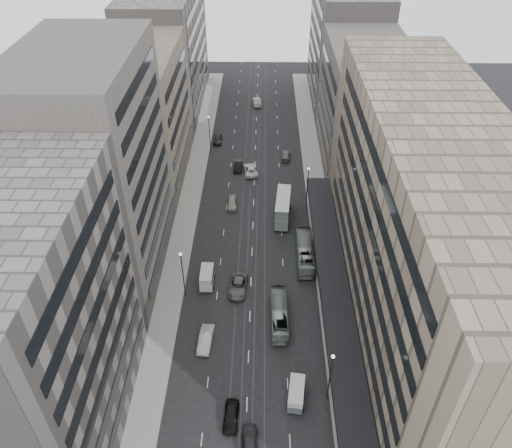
# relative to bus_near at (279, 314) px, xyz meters

# --- Properties ---
(ground) EXTENTS (220.00, 220.00, 0.00)m
(ground) POSITION_rel_bus_near_xyz_m (-4.12, -7.30, -1.33)
(ground) COLOR black
(ground) RESTS_ON ground
(sidewalk_right) EXTENTS (4.00, 125.00, 0.15)m
(sidewalk_right) POSITION_rel_bus_near_xyz_m (7.88, 30.20, -1.26)
(sidewalk_right) COLOR gray
(sidewalk_right) RESTS_ON ground
(sidewalk_left) EXTENTS (4.00, 125.00, 0.15)m
(sidewalk_left) POSITION_rel_bus_near_xyz_m (-16.12, 30.20, -1.26)
(sidewalk_left) COLOR gray
(sidewalk_left) RESTS_ON ground
(department_store) EXTENTS (19.20, 60.00, 30.00)m
(department_store) POSITION_rel_bus_near_xyz_m (17.33, 0.70, 13.62)
(department_store) COLOR gray
(department_store) RESTS_ON ground
(building_right_mid) EXTENTS (15.00, 28.00, 24.00)m
(building_right_mid) POSITION_rel_bus_near_xyz_m (17.38, 44.70, 10.67)
(building_right_mid) COLOR #46423D
(building_right_mid) RESTS_ON ground
(building_right_far) EXTENTS (15.00, 32.00, 28.00)m
(building_right_far) POSITION_rel_bus_near_xyz_m (17.38, 74.70, 12.67)
(building_right_far) COLOR slate
(building_right_far) RESTS_ON ground
(building_left_a) EXTENTS (15.00, 28.00, 30.00)m
(building_left_a) POSITION_rel_bus_near_xyz_m (-25.62, -15.30, 13.67)
(building_left_a) COLOR slate
(building_left_a) RESTS_ON ground
(building_left_b) EXTENTS (15.00, 26.00, 34.00)m
(building_left_b) POSITION_rel_bus_near_xyz_m (-25.62, 11.70, 15.67)
(building_left_b) COLOR #46423D
(building_left_b) RESTS_ON ground
(building_left_c) EXTENTS (15.00, 28.00, 25.00)m
(building_left_c) POSITION_rel_bus_near_xyz_m (-25.62, 38.70, 11.17)
(building_left_c) COLOR #716458
(building_left_c) RESTS_ON ground
(building_left_d) EXTENTS (15.00, 38.00, 28.00)m
(building_left_d) POSITION_rel_bus_near_xyz_m (-25.62, 71.70, 12.67)
(building_left_d) COLOR slate
(building_left_d) RESTS_ON ground
(lamp_right_near) EXTENTS (0.44, 0.44, 8.32)m
(lamp_right_near) POSITION_rel_bus_near_xyz_m (5.58, -12.30, 3.87)
(lamp_right_near) COLOR #262628
(lamp_right_near) RESTS_ON ground
(lamp_right_far) EXTENTS (0.44, 0.44, 8.32)m
(lamp_right_far) POSITION_rel_bus_near_xyz_m (5.58, 27.70, 3.87)
(lamp_right_far) COLOR #262628
(lamp_right_far) RESTS_ON ground
(lamp_left_near) EXTENTS (0.44, 0.44, 8.32)m
(lamp_left_near) POSITION_rel_bus_near_xyz_m (-13.82, 4.70, 3.87)
(lamp_left_near) COLOR #262628
(lamp_left_near) RESTS_ON ground
(lamp_left_far) EXTENTS (0.44, 0.44, 8.32)m
(lamp_left_far) POSITION_rel_bus_near_xyz_m (-13.82, 47.70, 3.87)
(lamp_left_far) COLOR #262628
(lamp_left_far) RESTS_ON ground
(bus_near) EXTENTS (2.39, 9.59, 2.66)m
(bus_near) POSITION_rel_bus_near_xyz_m (0.00, 0.00, 0.00)
(bus_near) COLOR gray
(bus_near) RESTS_ON ground
(bus_far) EXTENTS (2.62, 10.62, 2.95)m
(bus_far) POSITION_rel_bus_near_xyz_m (4.38, 13.05, 0.14)
(bus_far) COLOR gray
(bus_far) RESTS_ON ground
(double_decker) EXTENTS (3.20, 8.58, 4.60)m
(double_decker) POSITION_rel_bus_near_xyz_m (1.12, 23.79, 1.15)
(double_decker) COLOR slate
(double_decker) RESTS_ON ground
(vw_microbus) EXTENTS (2.42, 4.50, 2.32)m
(vw_microbus) POSITION_rel_bus_near_xyz_m (1.80, -12.53, -0.04)
(vw_microbus) COLOR #505557
(vw_microbus) RESTS_ON ground
(panel_van) EXTENTS (2.07, 4.18, 2.63)m
(panel_van) POSITION_rel_bus_near_xyz_m (-10.77, 7.10, 0.12)
(panel_van) COLOR silver
(panel_van) RESTS_ON ground
(sedan_0) EXTENTS (1.92, 4.44, 1.49)m
(sedan_0) POSITION_rel_bus_near_xyz_m (-5.90, -15.30, -0.59)
(sedan_0) COLOR black
(sedan_0) RESTS_ON ground
(sedan_1) EXTENTS (2.08, 5.00, 1.61)m
(sedan_1) POSITION_rel_bus_near_xyz_m (-9.90, -4.17, -0.53)
(sedan_1) COLOR beige
(sedan_1) RESTS_ON ground
(sedan_2) EXTENTS (2.95, 5.72, 1.54)m
(sedan_2) POSITION_rel_bus_near_xyz_m (-6.01, 5.92, -0.56)
(sedan_2) COLOR #58585A
(sedan_2) RESTS_ON ground
(sedan_3) EXTENTS (2.10, 4.76, 1.36)m
(sedan_3) POSITION_rel_bus_near_xyz_m (-3.66, -18.32, -0.65)
(sedan_3) COLOR #242426
(sedan_3) RESTS_ON ground
(sedan_4) EXTENTS (2.04, 4.58, 1.53)m
(sedan_4) POSITION_rel_bus_near_xyz_m (-8.07, 27.55, -0.57)
(sedan_4) COLOR gray
(sedan_4) RESTS_ON ground
(sedan_5) EXTENTS (1.60, 4.52, 1.49)m
(sedan_5) POSITION_rel_bus_near_xyz_m (-7.51, 40.63, -0.59)
(sedan_5) COLOR black
(sedan_5) RESTS_ON ground
(sedan_6) EXTENTS (3.20, 5.74, 1.52)m
(sedan_6) POSITION_rel_bus_near_xyz_m (-4.93, 39.09, -0.57)
(sedan_6) COLOR silver
(sedan_6) RESTS_ON ground
(sedan_7) EXTENTS (2.28, 4.74, 1.33)m
(sedan_7) POSITION_rel_bus_near_xyz_m (2.37, 45.16, -0.67)
(sedan_7) COLOR slate
(sedan_7) RESTS_ON ground
(sedan_8) EXTENTS (1.84, 4.57, 1.56)m
(sedan_8) POSITION_rel_bus_near_xyz_m (-12.58, 52.02, -0.55)
(sedan_8) COLOR #28282A
(sedan_8) RESTS_ON ground
(sedan_9) EXTENTS (2.37, 5.36, 1.71)m
(sedan_9) POSITION_rel_bus_near_xyz_m (-4.09, 71.78, -0.48)
(sedan_9) COLOR #A39987
(sedan_9) RESTS_ON ground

